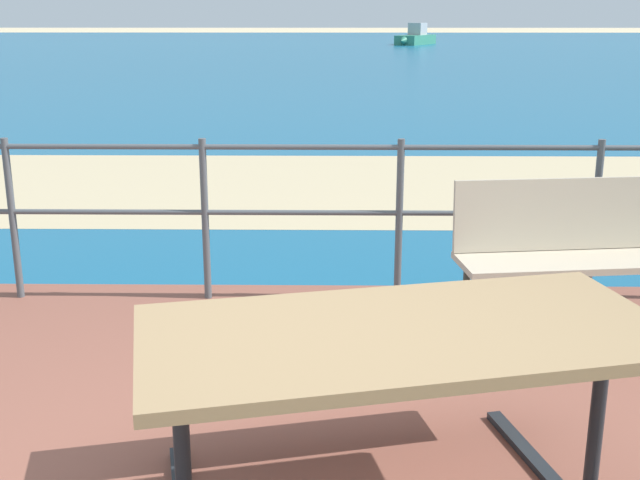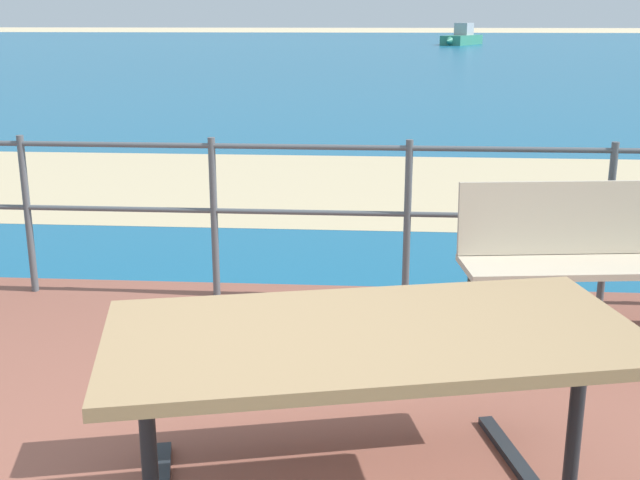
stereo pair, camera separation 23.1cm
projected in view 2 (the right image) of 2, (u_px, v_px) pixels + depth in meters
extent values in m
cube|color=#145B84|center=(373.00, 51.00, 41.08)|extent=(90.00, 90.00, 0.01)
cube|color=tan|center=(340.00, 186.00, 8.47)|extent=(54.02, 3.92, 0.01)
cube|color=#8C704C|center=(373.00, 336.00, 2.39)|extent=(1.74, 1.11, 0.04)
cube|color=#8C704C|center=(335.00, 347.00, 3.08)|extent=(1.63, 0.62, 0.04)
cylinder|color=#1E2328|center=(150.00, 468.00, 2.39)|extent=(0.06, 0.06, 0.77)
cylinder|color=#1E2328|center=(574.00, 431.00, 2.60)|extent=(0.06, 0.06, 0.77)
cube|color=#BCAD93|center=(615.00, 266.00, 4.18)|extent=(1.64, 0.59, 0.04)
cube|color=#BCAD93|center=(605.00, 217.00, 4.29)|extent=(1.60, 0.26, 0.40)
cylinder|color=#2D3833|center=(484.00, 317.00, 4.06)|extent=(0.04, 0.04, 0.43)
cylinder|color=#2D3833|center=(470.00, 297.00, 4.35)|extent=(0.04, 0.04, 0.43)
cylinder|color=#4C5156|center=(28.00, 215.00, 4.94)|extent=(0.04, 0.04, 1.00)
cylinder|color=#4C5156|center=(214.00, 219.00, 4.86)|extent=(0.04, 0.04, 1.00)
cylinder|color=#4C5156|center=(407.00, 222.00, 4.77)|extent=(0.04, 0.04, 1.00)
cylinder|color=#4C5156|center=(607.00, 226.00, 4.69)|extent=(0.04, 0.04, 1.00)
cylinder|color=#4C5156|center=(310.00, 147.00, 4.69)|extent=(5.90, 0.03, 0.03)
cylinder|color=#4C5156|center=(310.00, 212.00, 4.80)|extent=(5.90, 0.03, 0.03)
cube|color=#338466|center=(462.00, 40.00, 49.21)|extent=(2.94, 4.21, 0.57)
cube|color=#A5A8AD|center=(464.00, 29.00, 49.28)|extent=(1.30, 1.49, 0.74)
cone|color=#338466|center=(448.00, 41.00, 47.32)|extent=(0.68, 0.67, 0.52)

